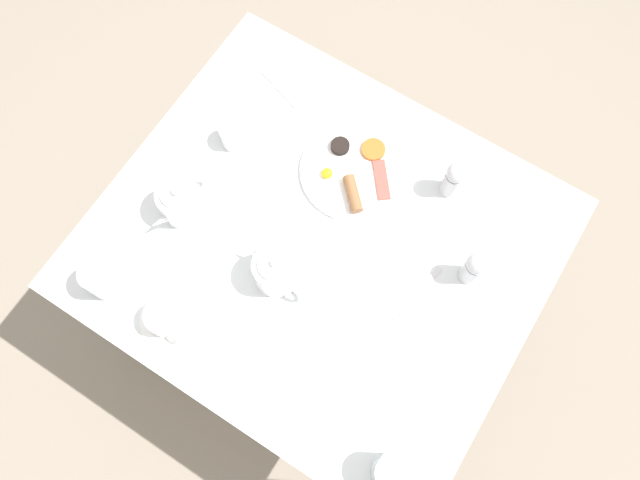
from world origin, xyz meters
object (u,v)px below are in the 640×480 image
at_px(teapot_near, 181,201).
at_px(fork_by_plate, 417,293).
at_px(teapot_far, 276,271).
at_px(pepper_grinder, 474,268).
at_px(creamer_jug, 233,135).
at_px(knife_by_plate, 315,396).
at_px(salt_grinder, 454,179).
at_px(breakfast_plate, 354,171).
at_px(teacup_with_saucer_left, 165,319).
at_px(water_glass_short, 102,279).
at_px(water_glass_tall, 392,473).
at_px(spoon_for_tea, 279,88).

xyz_separation_m(teapot_near, fork_by_plate, (0.12, -0.60, -0.05)).
relative_size(teapot_far, pepper_grinder, 1.56).
bearing_deg(creamer_jug, knife_by_plate, -129.71).
bearing_deg(salt_grinder, pepper_grinder, -139.88).
distance_m(breakfast_plate, teacup_with_saucer_left, 0.59).
bearing_deg(teapot_near, water_glass_short, -1.41).
distance_m(breakfast_plate, teapot_near, 0.44).
bearing_deg(creamer_jug, fork_by_plate, -99.63).
distance_m(creamer_jug, knife_by_plate, 0.68).
relative_size(teapot_near, water_glass_short, 1.82).
distance_m(teacup_with_saucer_left, water_glass_short, 0.18).
distance_m(teapot_far, fork_by_plate, 0.34).
relative_size(teapot_far, water_glass_tall, 1.85).
bearing_deg(teapot_near, creamer_jug, -171.44).
relative_size(breakfast_plate, water_glass_short, 2.60).
distance_m(water_glass_short, salt_grinder, 0.87).
bearing_deg(creamer_jug, salt_grinder, -71.77).
xyz_separation_m(pepper_grinder, salt_grinder, (0.17, 0.15, 0.00)).
relative_size(water_glass_short, knife_by_plate, 0.55).
distance_m(creamer_jug, pepper_grinder, 0.69).
bearing_deg(water_glass_tall, teapot_far, 62.05).
bearing_deg(water_glass_short, fork_by_plate, -59.37).
height_order(creamer_jug, spoon_for_tea, creamer_jug).
distance_m(fork_by_plate, knife_by_plate, 0.34).
bearing_deg(fork_by_plate, pepper_grinder, -37.80).
bearing_deg(knife_by_plate, creamer_jug, 50.29).
height_order(water_glass_short, pepper_grinder, pepper_grinder).
relative_size(teapot_near, teacup_with_saucer_left, 1.48).
distance_m(water_glass_tall, water_glass_short, 0.79).
bearing_deg(creamer_jug, water_glass_tall, -122.98).
xyz_separation_m(teapot_far, fork_by_plate, (0.14, -0.31, -0.05)).
relative_size(water_glass_tall, spoon_for_tea, 0.69).
distance_m(teacup_with_saucer_left, pepper_grinder, 0.73).
height_order(teapot_near, water_glass_tall, teapot_near).
height_order(water_glass_short, fork_by_plate, water_glass_short).
xyz_separation_m(breakfast_plate, salt_grinder, (0.09, -0.23, 0.06)).
xyz_separation_m(water_glass_tall, pepper_grinder, (0.49, 0.06, 0.01)).
relative_size(breakfast_plate, water_glass_tall, 2.64).
bearing_deg(breakfast_plate, teacup_with_saucer_left, 163.01).
height_order(salt_grinder, fork_by_plate, salt_grinder).
height_order(pepper_grinder, knife_by_plate, pepper_grinder).
bearing_deg(teapot_far, salt_grinder, -110.50).
height_order(teapot_far, spoon_for_tea, teapot_far).
relative_size(teapot_near, teapot_far, 1.00).
xyz_separation_m(teapot_far, knife_by_plate, (-0.19, -0.23, -0.05)).
relative_size(teapot_far, water_glass_short, 1.82).
xyz_separation_m(teapot_far, spoon_for_tea, (0.44, 0.29, -0.05)).
relative_size(breakfast_plate, fork_by_plate, 1.62).
distance_m(breakfast_plate, water_glass_tall, 0.73).
bearing_deg(salt_grinder, creamer_jug, 108.23).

